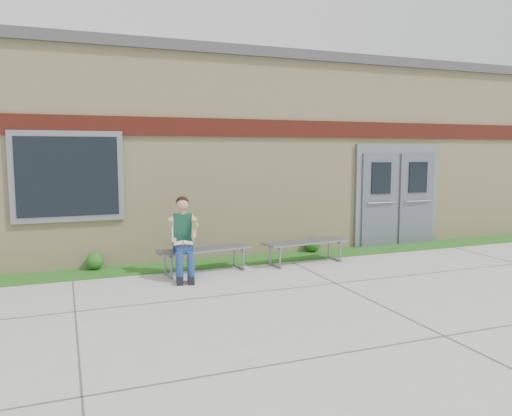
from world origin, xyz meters
name	(u,v)px	position (x,y,z in m)	size (l,w,h in m)	color
ground	(293,298)	(0.00, 0.00, 0.00)	(80.00, 80.00, 0.00)	#9E9E99
grass_strip	(236,261)	(0.00, 2.60, 0.01)	(16.00, 0.80, 0.02)	#185215
school_building	(192,153)	(0.00, 5.99, 2.10)	(16.20, 6.22, 4.20)	beige
bench_left	(205,254)	(-0.79, 2.00, 0.34)	(1.71, 0.63, 0.44)	slate
bench_right	(306,246)	(1.21, 2.00, 0.34)	(1.71, 0.63, 0.43)	slate
girl	(183,237)	(-1.22, 1.79, 0.71)	(0.52, 0.89, 1.38)	navy
shrub_mid	(95,261)	(-2.61, 2.85, 0.17)	(0.31, 0.31, 0.31)	#185215
shrub_east	(313,244)	(1.80, 2.85, 0.18)	(0.32, 0.32, 0.32)	#185215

